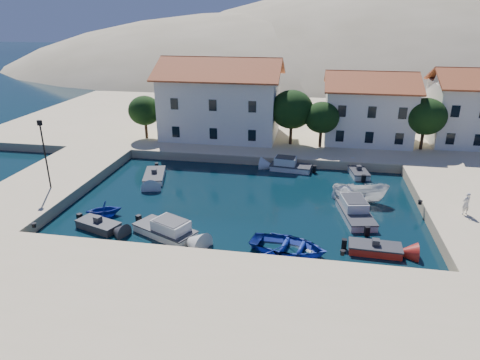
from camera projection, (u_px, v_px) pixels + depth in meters
The scene contains 22 objects.
ground at pixel (221, 263), 28.94m from camera, with size 400.00×400.00×0.00m, color black.
quay_south at pixel (197, 314), 23.26m from camera, with size 52.00×12.00×1.00m, color beige.
quay_west at pixel (50, 183), 40.97m from camera, with size 8.00×20.00×1.00m, color beige.
quay_north at pixel (289, 123), 63.25m from camera, with size 80.00×36.00×1.00m, color beige.
hills at pixel (357, 133), 147.47m from camera, with size 254.00×176.00×99.00m.
building_left at pixel (221, 97), 53.37m from camera, with size 14.70×9.45×9.70m.
building_mid at pixel (368, 106), 51.66m from camera, with size 10.50×8.40×8.30m.
building_right at pixel (472, 106), 50.56m from camera, with size 9.45×8.40×8.80m.
trees at pixel (305, 113), 49.76m from camera, with size 37.30×5.30×6.45m.
lamppost at pixel (44, 148), 37.33m from camera, with size 0.35×0.25×6.22m.
bollards at pixel (269, 225), 31.61m from camera, with size 29.36×9.56×0.30m.
motorboat_grey_sw at pixel (99, 225), 33.41m from camera, with size 3.83×2.62×1.25m.
cabin_cruiser_south at pixel (165, 229), 32.42m from camera, with size 5.40×4.09×1.60m.
rowboat_south at pixel (288, 251), 30.36m from camera, with size 3.91×5.47×1.13m, color #1C319B.
motorboat_red_se at pixel (375, 249), 30.08m from camera, with size 3.70×1.78×1.25m.
cabin_cruiser_east at pixel (356, 213), 35.08m from camera, with size 3.12×5.58×1.60m.
boat_east at pixel (359, 202), 38.20m from camera, with size 1.84×4.90×1.89m, color silver.
motorboat_white_ne at pixel (358, 173), 44.33m from camera, with size 2.19×3.69×1.25m.
rowboat_west at pixel (104, 216), 35.58m from camera, with size 2.44×2.83×1.49m, color #1C319B.
motorboat_white_west at pixel (155, 176), 43.39m from camera, with size 3.00×4.73×1.25m.
cabin_cruiser_north at pixel (291, 166), 45.61m from camera, with size 4.48×2.30×1.60m.
pedestrian at pixel (466, 204), 33.31m from camera, with size 0.67×0.44×1.83m, color silver.
Camera 1 is at (5.56, -24.25, 15.87)m, focal length 32.00 mm.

